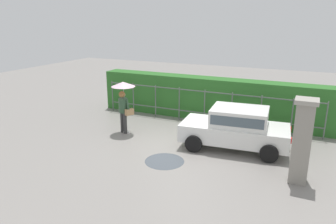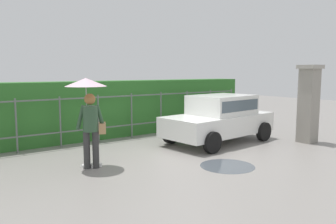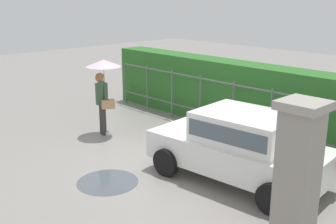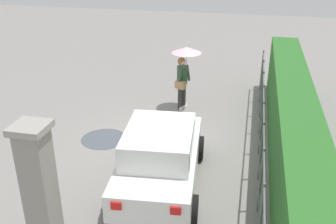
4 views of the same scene
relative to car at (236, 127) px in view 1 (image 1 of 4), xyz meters
name	(u,v)px [view 1 (image 1 of 4)]	position (x,y,z in m)	size (l,w,h in m)	color
ground_plane	(180,144)	(-1.90, -0.53, -0.80)	(40.00, 40.00, 0.00)	gray
car	(236,127)	(0.00, 0.00, 0.00)	(3.86, 2.13, 1.48)	white
pedestrian	(123,96)	(-4.46, -0.27, 0.70)	(0.94, 0.94, 2.07)	#333333
gate_pillar	(302,141)	(2.18, -1.67, 0.44)	(0.60, 0.60, 2.42)	gray
fence_section	(204,105)	(-1.91, 2.21, 0.02)	(9.63, 0.05, 1.50)	#59605B
hedge_row	(210,99)	(-1.91, 2.92, 0.15)	(10.58, 0.90, 1.90)	#2D6B28
puddle_near	(165,161)	(-1.81, -2.07, -0.80)	(1.29, 1.29, 0.00)	#4C545B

